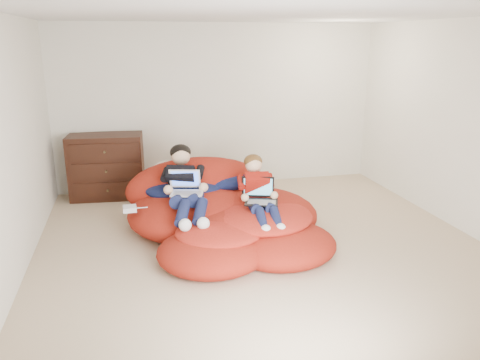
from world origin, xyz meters
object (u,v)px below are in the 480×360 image
Objects in this scene: younger_boy at (259,190)px; laptop_black at (260,195)px; laptop_white at (186,187)px; older_boy at (185,182)px; dresser at (107,166)px; beanbag_pile at (223,213)px.

younger_boy reaches higher than laptop_black.
younger_boy is at bearing -16.84° from laptop_white.
older_boy is 0.90m from laptop_black.
older_boy reaches higher than dresser.
laptop_white is at bearing 159.78° from laptop_black.
laptop_black is (-0.00, -0.05, -0.05)m from younger_boy.
dresser is 2.52× the size of laptop_white.
dresser is 2.23m from beanbag_pile.
older_boy is 0.87m from younger_boy.
older_boy is 2.98× the size of laptop_black.
younger_boy reaches higher than laptop_white.
dresser is 2.54× the size of laptop_black.
younger_boy reaches higher than beanbag_pile.
older_boy reaches higher than laptop_black.
laptop_black is (0.36, -0.34, 0.31)m from beanbag_pile.
older_boy is at bearing 90.00° from laptop_white.
laptop_black is at bearing -27.42° from older_boy.
laptop_white reaches higher than laptop_black.
older_boy reaches higher than younger_boy.
laptop_black is at bearing -43.19° from beanbag_pile.
older_boy reaches higher than laptop_white.
laptop_white is (0.95, -1.78, 0.17)m from dresser.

